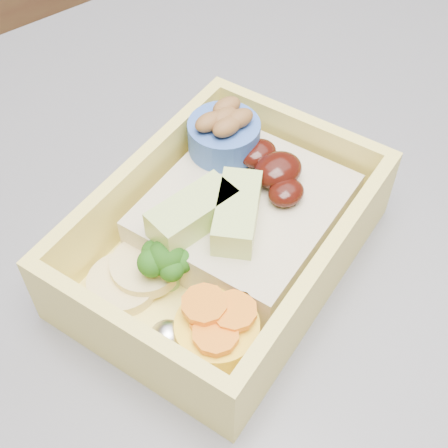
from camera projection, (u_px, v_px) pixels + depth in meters
bento_box at (227, 230)px, 0.39m from camera, size 0.23×0.19×0.07m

